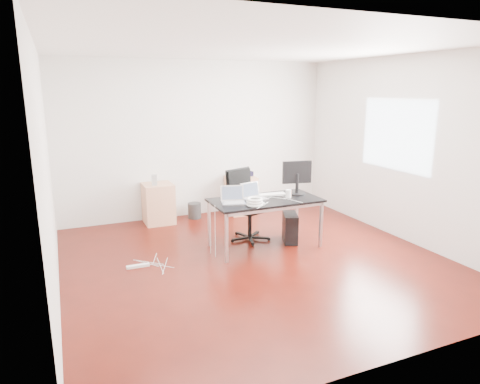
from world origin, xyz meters
name	(u,v)px	position (x,y,z in m)	size (l,w,h in m)	color
room_shell	(259,160)	(0.04, 0.00, 1.40)	(5.00, 5.00, 5.00)	#3C0C06
desk	(265,203)	(0.36, 0.45, 0.68)	(1.60, 0.80, 0.73)	black
office_chair	(246,201)	(0.24, 0.88, 0.61)	(0.62, 0.63, 1.08)	black
filing_cabinet_left	(158,203)	(-0.83, 2.23, 0.35)	(0.50, 0.50, 0.70)	tan
filing_cabinet_right	(241,195)	(0.74, 2.23, 0.35)	(0.50, 0.50, 0.70)	tan
pc_tower	(290,227)	(0.82, 0.50, 0.22)	(0.20, 0.45, 0.44)	black
wastebasket	(194,211)	(-0.17, 2.25, 0.14)	(0.24, 0.24, 0.28)	black
power_strip	(138,266)	(-1.53, 0.41, 0.02)	(0.30, 0.06, 0.04)	white
laptop_left	(233,199)	(-0.15, 0.45, 0.79)	(0.38, 0.33, 0.23)	silver
laptop_right	(253,195)	(0.20, 0.53, 0.79)	(0.38, 0.32, 0.23)	silver
monitor	(297,176)	(0.94, 0.55, 1.01)	(0.45, 0.26, 0.51)	black
keyboard	(271,194)	(0.56, 0.64, 0.74)	(0.44, 0.14, 0.02)	white
cup_white	(288,194)	(0.71, 0.40, 0.79)	(0.08, 0.08, 0.12)	white
cup_brown	(289,194)	(0.75, 0.44, 0.78)	(0.08, 0.08, 0.10)	#582C1E
cable_coil	(255,202)	(0.07, 0.19, 0.78)	(0.24, 0.24, 0.11)	white
power_adapter	(262,204)	(0.18, 0.18, 0.74)	(0.07, 0.07, 0.03)	white
speaker	(154,180)	(-0.90, 2.15, 0.79)	(0.09, 0.08, 0.18)	#9E9E9E
navy_garment	(243,174)	(0.81, 2.27, 0.74)	(0.30, 0.24, 0.09)	black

